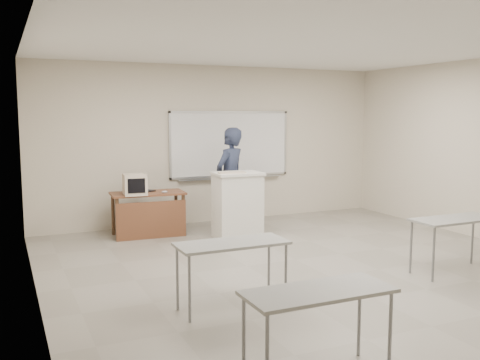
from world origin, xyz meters
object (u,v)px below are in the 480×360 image
crt_monitor (135,184)px  podium (237,205)px  whiteboard (230,145)px  mouse (165,192)px  laptop (144,188)px  instructor_desk (150,207)px  keyboard (232,173)px  presenter (230,179)px

crt_monitor → podium: bearing=-18.6°
whiteboard → mouse: size_ratio=24.09×
podium → laptop: size_ratio=3.72×
instructor_desk → crt_monitor: bearing=-173.1°
laptop → mouse: size_ratio=2.91×
mouse → keyboard: (0.94, -0.72, 0.36)m
instructor_desk → podium: size_ratio=1.11×
whiteboard → mouse: (-1.59, -0.87, -0.71)m
mouse → whiteboard: bearing=47.6°
mouse → instructor_desk: bearing=178.2°
instructor_desk → presenter: size_ratio=0.67×
whiteboard → laptop: size_ratio=8.28×
whiteboard → crt_monitor: (-2.08, -0.79, -0.56)m
crt_monitor → laptop: 0.38m
keyboard → instructor_desk: bearing=150.5°
laptop → mouse: laptop is taller
whiteboard → instructor_desk: size_ratio=2.00×
whiteboard → podium: 1.80m
whiteboard → keyboard: 1.75m
laptop → mouse: bearing=-78.2°
laptop → keyboard: bearing=-66.4°
crt_monitor → mouse: crt_monitor is taller
podium → keyboard: (-0.15, -0.12, 0.57)m
podium → mouse: podium is taller
presenter → podium: bearing=47.6°
crt_monitor → keyboard: keyboard is taller
mouse → podium: bearing=-9.9°
laptop → keyboard: keyboard is taller
instructor_desk → laptop: 0.39m
podium → laptop: podium is taller
whiteboard → instructor_desk: whiteboard is taller
crt_monitor → laptop: crt_monitor is taller
laptop → presenter: 1.52m
laptop → keyboard: (1.20, -1.07, 0.32)m
whiteboard → laptop: whiteboard is taller
podium → crt_monitor: (-1.58, 0.68, 0.36)m
mouse → presenter: 1.21m
mouse → keyboard: 1.24m
crt_monitor → mouse: bearing=-4.2°
crt_monitor → presenter: 1.70m
whiteboard → mouse: bearing=-151.4°
keyboard → mouse: bearing=147.6°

